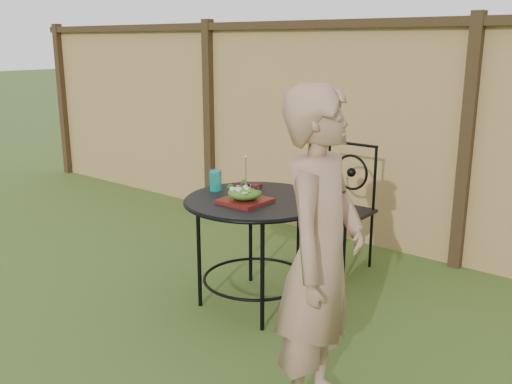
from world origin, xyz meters
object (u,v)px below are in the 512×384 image
patio_table (256,219)px  salad_plate (245,201)px  diner (321,258)px  patio_chair (340,204)px

patio_table → salad_plate: 0.19m
diner → patio_chair: bearing=15.9°
diner → patio_table: bearing=41.1°
patio_table → salad_plate: (0.01, -0.12, 0.15)m
diner → salad_plate: (-0.93, 0.58, -0.03)m
patio_table → diner: bearing=-36.8°
patio_chair → diner: diner is taller
patio_table → diner: 1.19m
patio_table → salad_plate: size_ratio=3.42×
salad_plate → patio_chair: bearing=85.5°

